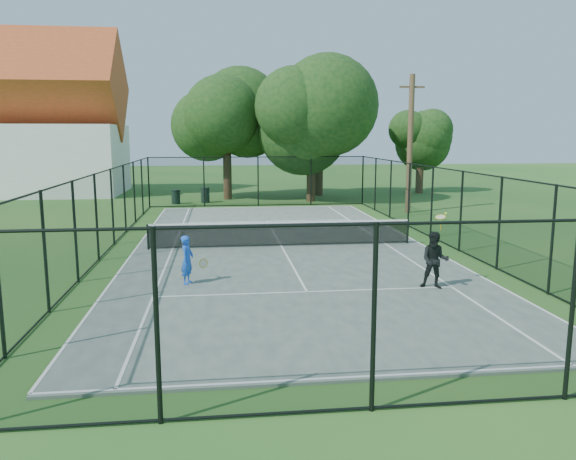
{
  "coord_description": "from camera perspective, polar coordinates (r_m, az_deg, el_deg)",
  "views": [
    {
      "loc": [
        -2.29,
        -20.99,
        4.27
      ],
      "look_at": [
        -0.11,
        -3.0,
        1.2
      ],
      "focal_mm": 35.0,
      "sensor_mm": 36.0,
      "label": 1
    }
  ],
  "objects": [
    {
      "name": "tennis_court",
      "position": [
        21.54,
        -0.67,
        -1.74
      ],
      "size": [
        11.0,
        24.0,
        0.06
      ],
      "primitive_type": "cube",
      "color": "#4E5C53",
      "rests_on": "ground"
    },
    {
      "name": "ground",
      "position": [
        21.55,
        -0.67,
        -1.82
      ],
      "size": [
        120.0,
        120.0,
        0.0
      ],
      "primitive_type": "plane",
      "color": "#20571D"
    },
    {
      "name": "utility_pole",
      "position": [
        31.74,
        12.29,
        8.58
      ],
      "size": [
        1.4,
        0.3,
        7.5
      ],
      "color": "#4C3823",
      "rests_on": "ground"
    },
    {
      "name": "building",
      "position": [
        45.45,
        -26.18,
        9.48
      ],
      "size": [
        15.3,
        8.15,
        11.87
      ],
      "color": "silver",
      "rests_on": "ground"
    },
    {
      "name": "tree_near_mid",
      "position": [
        36.5,
        2.38,
        11.24
      ],
      "size": [
        6.59,
        6.59,
        8.61
      ],
      "color": "#332114",
      "rests_on": "ground"
    },
    {
      "name": "tree_near_right",
      "position": [
        40.21,
        3.22,
        10.94
      ],
      "size": [
        5.94,
        5.94,
        8.19
      ],
      "color": "#332114",
      "rests_on": "ground"
    },
    {
      "name": "trash_bin_left",
      "position": [
        35.92,
        -11.33,
        3.33
      ],
      "size": [
        0.58,
        0.58,
        0.89
      ],
      "color": "black",
      "rests_on": "ground"
    },
    {
      "name": "player_black",
      "position": [
        16.06,
        14.69,
        -2.97
      ],
      "size": [
        0.97,
        0.97,
        2.06
      ],
      "color": "black",
      "rests_on": "tennis_court"
    },
    {
      "name": "trash_bin_right",
      "position": [
        36.28,
        -8.4,
        3.54
      ],
      "size": [
        0.58,
        0.58,
        0.97
      ],
      "color": "black",
      "rests_on": "ground"
    },
    {
      "name": "player_blue",
      "position": [
        16.29,
        -10.18,
        -3.0
      ],
      "size": [
        0.82,
        0.59,
        1.4
      ],
      "color": "blue",
      "rests_on": "tennis_court"
    },
    {
      "name": "fence",
      "position": [
        21.3,
        -0.68,
        2.14
      ],
      "size": [
        13.1,
        26.1,
        3.0
      ],
      "color": "black",
      "rests_on": "ground"
    },
    {
      "name": "tree_far_right",
      "position": [
        42.8,
        13.33,
        8.36
      ],
      "size": [
        4.3,
        4.3,
        5.69
      ],
      "color": "#332114",
      "rests_on": "ground"
    },
    {
      "name": "tennis_net",
      "position": [
        21.44,
        -0.67,
        -0.3
      ],
      "size": [
        10.08,
        0.08,
        0.95
      ],
      "color": "black",
      "rests_on": "tennis_court"
    },
    {
      "name": "tree_near_left",
      "position": [
        37.88,
        -6.28,
        11.24
      ],
      "size": [
        6.71,
        6.71,
        8.75
      ],
      "color": "#332114",
      "rests_on": "ground"
    }
  ]
}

